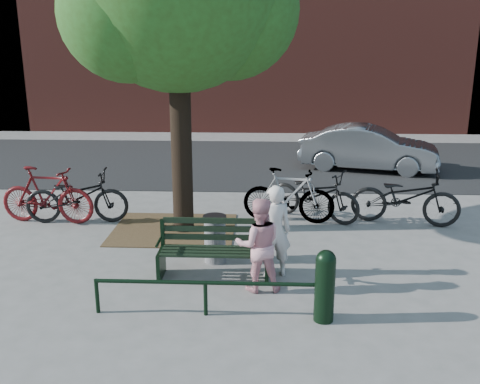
{
  "coord_description": "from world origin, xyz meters",
  "views": [
    {
      "loc": [
        0.76,
        -7.79,
        3.63
      ],
      "look_at": [
        0.37,
        1.0,
        1.14
      ],
      "focal_mm": 40.0,
      "sensor_mm": 36.0,
      "label": 1
    }
  ],
  "objects_px": {
    "litter_bin": "(215,238)",
    "parked_car": "(369,148)",
    "person_right": "(259,245)",
    "person_left": "(274,231)",
    "bollard": "(325,283)",
    "park_bench": "(214,248)",
    "bicycle_c": "(314,194)"
  },
  "relations": [
    {
      "from": "litter_bin",
      "to": "parked_car",
      "type": "distance_m",
      "value": 7.92
    },
    {
      "from": "bollard",
      "to": "person_right",
      "type": "bearing_deg",
      "value": 134.76
    },
    {
      "from": "litter_bin",
      "to": "bicycle_c",
      "type": "relative_size",
      "value": 0.4
    },
    {
      "from": "litter_bin",
      "to": "park_bench",
      "type": "bearing_deg",
      "value": -86.33
    },
    {
      "from": "litter_bin",
      "to": "person_right",
      "type": "bearing_deg",
      "value": -54.31
    },
    {
      "from": "park_bench",
      "to": "parked_car",
      "type": "relative_size",
      "value": 0.44
    },
    {
      "from": "litter_bin",
      "to": "parked_car",
      "type": "height_order",
      "value": "parked_car"
    },
    {
      "from": "person_right",
      "to": "parked_car",
      "type": "relative_size",
      "value": 0.37
    },
    {
      "from": "person_left",
      "to": "bollard",
      "type": "xyz_separation_m",
      "value": [
        0.65,
        -1.42,
        -0.21
      ]
    },
    {
      "from": "park_bench",
      "to": "person_right",
      "type": "bearing_deg",
      "value": -32.57
    },
    {
      "from": "bollard",
      "to": "litter_bin",
      "type": "xyz_separation_m",
      "value": [
        -1.64,
        1.94,
        -0.13
      ]
    },
    {
      "from": "bollard",
      "to": "bicycle_c",
      "type": "bearing_deg",
      "value": 86.89
    },
    {
      "from": "park_bench",
      "to": "person_left",
      "type": "relative_size",
      "value": 1.16
    },
    {
      "from": "person_right",
      "to": "park_bench",
      "type": "bearing_deg",
      "value": -39.72
    },
    {
      "from": "bicycle_c",
      "to": "parked_car",
      "type": "distance_m",
      "value": 4.98
    },
    {
      "from": "person_left",
      "to": "person_right",
      "type": "xyz_separation_m",
      "value": [
        -0.24,
        -0.53,
        -0.03
      ]
    },
    {
      "from": "person_left",
      "to": "person_right",
      "type": "distance_m",
      "value": 0.58
    },
    {
      "from": "person_right",
      "to": "parked_car",
      "type": "height_order",
      "value": "person_right"
    },
    {
      "from": "park_bench",
      "to": "litter_bin",
      "type": "relative_size",
      "value": 2.14
    },
    {
      "from": "litter_bin",
      "to": "bicycle_c",
      "type": "distance_m",
      "value": 3.01
    },
    {
      "from": "parked_car",
      "to": "person_right",
      "type": "bearing_deg",
      "value": 173.34
    },
    {
      "from": "person_right",
      "to": "litter_bin",
      "type": "relative_size",
      "value": 1.77
    },
    {
      "from": "bollard",
      "to": "parked_car",
      "type": "xyz_separation_m",
      "value": [
        2.21,
        8.86,
        0.11
      ]
    },
    {
      "from": "person_left",
      "to": "park_bench",
      "type": "bearing_deg",
      "value": -5.61
    },
    {
      "from": "person_right",
      "to": "bicycle_c",
      "type": "distance_m",
      "value": 3.58
    },
    {
      "from": "person_left",
      "to": "bollard",
      "type": "bearing_deg",
      "value": 104.68
    },
    {
      "from": "park_bench",
      "to": "litter_bin",
      "type": "bearing_deg",
      "value": 93.67
    },
    {
      "from": "person_right",
      "to": "bicycle_c",
      "type": "relative_size",
      "value": 0.7
    },
    {
      "from": "bicycle_c",
      "to": "parked_car",
      "type": "relative_size",
      "value": 0.52
    },
    {
      "from": "person_left",
      "to": "parked_car",
      "type": "distance_m",
      "value": 7.97
    },
    {
      "from": "park_bench",
      "to": "bicycle_c",
      "type": "height_order",
      "value": "bicycle_c"
    },
    {
      "from": "bollard",
      "to": "park_bench",
      "type": "bearing_deg",
      "value": 139.83
    }
  ]
}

